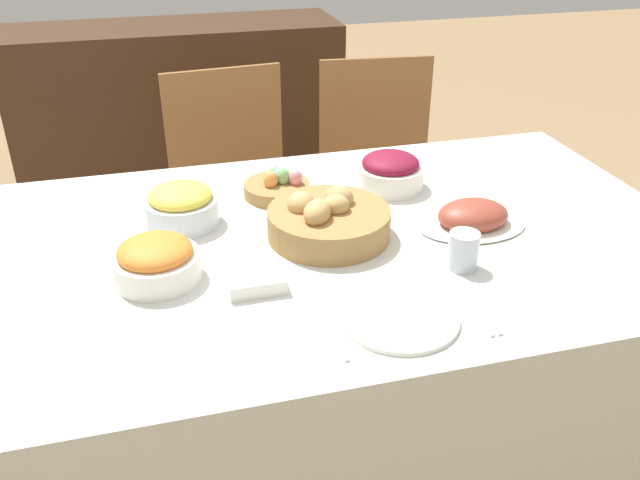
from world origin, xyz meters
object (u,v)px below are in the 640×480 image
object	(u,v)px
bread_basket	(328,221)
ham_platter	(473,218)
dinner_plate	(399,317)
chair_far_center	(237,196)
knife	(466,308)
chair_far_right	(380,180)
spoon	(480,305)
pineapple_bowl	(181,206)
carrot_bowl	(156,261)
fork	(329,330)
drinking_cup	(463,250)
sideboard	(183,129)
beet_salad_bowl	(390,171)
butter_dish	(256,283)
egg_basket	(279,186)

from	to	relation	value
bread_basket	ham_platter	size ratio (longest dim) A/B	1.07
dinner_plate	chair_far_center	bearing A→B (deg)	96.95
knife	chair_far_right	bearing A→B (deg)	74.09
chair_far_right	spoon	xyz separation A→B (m)	(-0.22, -1.20, 0.27)
pineapple_bowl	spoon	world-z (taller)	pineapple_bowl
bread_basket	carrot_bowl	world-z (taller)	bread_basket
fork	spoon	xyz separation A→B (m)	(0.31, 0.00, 0.00)
ham_platter	dinner_plate	world-z (taller)	ham_platter
drinking_cup	dinner_plate	bearing A→B (deg)	-143.56
pineapple_bowl	ham_platter	bearing A→B (deg)	-16.10
sideboard	pineapple_bowl	distance (m)	1.57
sideboard	ham_platter	xyz separation A→B (m)	(0.58, -1.73, 0.32)
carrot_bowl	drinking_cup	bearing A→B (deg)	-10.65
knife	bread_basket	bearing A→B (deg)	113.27
beet_salad_bowl	drinking_cup	world-z (taller)	beet_salad_bowl
bread_basket	butter_dish	size ratio (longest dim) A/B	2.42
butter_dish	ham_platter	bearing A→B (deg)	14.45
sideboard	pineapple_bowl	size ratio (longest dim) A/B	7.94
spoon	egg_basket	bearing A→B (deg)	118.40
spoon	butter_dish	xyz separation A→B (m)	(-0.42, 0.17, 0.01)
pineapple_bowl	fork	size ratio (longest dim) A/B	0.92
chair_far_center	butter_dish	world-z (taller)	chair_far_center
ham_platter	pineapple_bowl	xyz separation A→B (m)	(-0.67, 0.19, 0.02)
dinner_plate	knife	xyz separation A→B (m)	(0.14, 0.00, -0.00)
drinking_cup	butter_dish	bearing A→B (deg)	176.63
egg_basket	dinner_plate	bearing A→B (deg)	-80.06
fork	drinking_cup	bearing A→B (deg)	19.48
chair_far_right	chair_far_center	bearing A→B (deg)	-174.40
sideboard	drinking_cup	distance (m)	1.98
chair_far_right	dinner_plate	xyz separation A→B (m)	(-0.39, -1.20, 0.27)
carrot_bowl	spoon	bearing A→B (deg)	-23.71
egg_basket	spoon	distance (m)	0.67
chair_far_right	pineapple_bowl	size ratio (longest dim) A/B	5.14
egg_basket	dinner_plate	xyz separation A→B (m)	(0.11, -0.61, -0.02)
egg_basket	beet_salad_bowl	bearing A→B (deg)	-5.16
ham_platter	carrot_bowl	bearing A→B (deg)	-176.28
bread_basket	dinner_plate	bearing A→B (deg)	-83.03
pineapple_bowl	spoon	bearing A→B (deg)	-43.52
carrot_bowl	beet_salad_bowl	xyz separation A→B (m)	(0.63, 0.32, 0.00)
chair_far_center	sideboard	xyz separation A→B (m)	(-0.12, 0.84, -0.03)
chair_far_right	pineapple_bowl	bearing A→B (deg)	-132.27
chair_far_right	fork	xyz separation A→B (m)	(-0.53, -1.20, 0.27)
pineapple_bowl	spoon	size ratio (longest dim) A/B	0.92
carrot_bowl	chair_far_center	bearing A→B (deg)	72.55
beet_salad_bowl	carrot_bowl	bearing A→B (deg)	-153.46
fork	bread_basket	bearing A→B (deg)	70.91
chair_far_center	beet_salad_bowl	size ratio (longest dim) A/B	5.10
egg_basket	butter_dish	xyz separation A→B (m)	(-0.14, -0.44, -0.01)
dinner_plate	fork	xyz separation A→B (m)	(-0.14, 0.00, -0.00)
sideboard	dinner_plate	xyz separation A→B (m)	(0.27, -2.04, 0.30)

